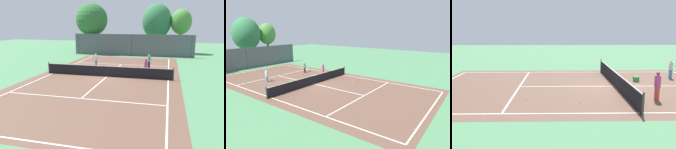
{
  "view_description": "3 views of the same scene",
  "coord_description": "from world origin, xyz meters",
  "views": [
    {
      "loc": [
        5.36,
        -19.45,
        4.83
      ],
      "look_at": [
        1.09,
        -2.44,
        0.8
      ],
      "focal_mm": 36.07,
      "sensor_mm": 36.0,
      "label": 1
    },
    {
      "loc": [
        -15.02,
        -14.61,
        6.04
      ],
      "look_at": [
        1.3,
        -2.39,
        1.19
      ],
      "focal_mm": 31.14,
      "sensor_mm": 36.0,
      "label": 2
    },
    {
      "loc": [
        16.92,
        -3.73,
        3.95
      ],
      "look_at": [
        1.38,
        -3.45,
        1.08
      ],
      "focal_mm": 41.53,
      "sensor_mm": 36.0,
      "label": 3
    }
  ],
  "objects": [
    {
      "name": "tennis_ball_0",
      "position": [
        -1.3,
        0.74,
        0.03
      ],
      "size": [
        0.07,
        0.07,
        0.07
      ],
      "primitive_type": "sphere",
      "color": "#CCE533",
      "rests_on": "ground_plane"
    },
    {
      "name": "court_surface",
      "position": [
        0.0,
        0.0,
        0.0
      ],
      "size": [
        13.0,
        25.0,
        0.01
      ],
      "color": "brown",
      "rests_on": "ground_plane"
    },
    {
      "name": "tennis_ball_8",
      "position": [
        0.38,
        -5.05,
        0.03
      ],
      "size": [
        0.07,
        0.07,
        0.07
      ],
      "primitive_type": "sphere",
      "color": "#CCE533",
      "rests_on": "ground_plane"
    },
    {
      "name": "tennis_ball_4",
      "position": [
        3.08,
        -5.57,
        0.03
      ],
      "size": [
        0.07,
        0.07,
        0.07
      ],
      "primitive_type": "sphere",
      "color": "#CCE533",
      "rests_on": "ground_plane"
    },
    {
      "name": "tennis_ball_5",
      "position": [
        -3.84,
        2.94,
        0.03
      ],
      "size": [
        0.07,
        0.07,
        0.07
      ],
      "primitive_type": "sphere",
      "color": "#CCE533",
      "rests_on": "ground_plane"
    },
    {
      "name": "ground_plane",
      "position": [
        0.0,
        0.0,
        0.0
      ],
      "size": [
        80.0,
        80.0,
        0.0
      ],
      "primitive_type": "plane",
      "color": "#4C8456"
    },
    {
      "name": "tennis_ball_12",
      "position": [
        3.81,
        -2.67,
        0.03
      ],
      "size": [
        0.07,
        0.07,
        0.07
      ],
      "primitive_type": "sphere",
      "color": "#CCE533",
      "rests_on": "ground_plane"
    },
    {
      "name": "tennis_ball_1",
      "position": [
        0.78,
        -0.98,
        0.03
      ],
      "size": [
        0.07,
        0.07,
        0.07
      ],
      "primitive_type": "sphere",
      "color": "#CCE533",
      "rests_on": "ground_plane"
    },
    {
      "name": "ball_crate",
      "position": [
        -1.54,
        1.89,
        0.18
      ],
      "size": [
        0.45,
        0.36,
        0.43
      ],
      "color": "green",
      "rests_on": "ground_plane"
    },
    {
      "name": "tennis_net",
      "position": [
        0.0,
        0.0,
        0.51
      ],
      "size": [
        11.9,
        0.1,
        1.1
      ],
      "color": "#333833",
      "rests_on": "ground_plane"
    },
    {
      "name": "player_0",
      "position": [
        -2.64,
        4.9,
        0.74
      ],
      "size": [
        0.55,
        0.88,
        1.42
      ],
      "color": "#388CD8",
      "rests_on": "ground_plane"
    },
    {
      "name": "tennis_ball_6",
      "position": [
        -4.66,
        6.14,
        0.03
      ],
      "size": [
        0.07,
        0.07,
        0.07
      ],
      "primitive_type": "sphere",
      "color": "#CCE533",
      "rests_on": "ground_plane"
    },
    {
      "name": "player_2",
      "position": [
        3.36,
        1.58,
        0.81
      ],
      "size": [
        0.34,
        0.34,
        1.58
      ],
      "color": "#E54C3F",
      "rests_on": "ground_plane"
    }
  ]
}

